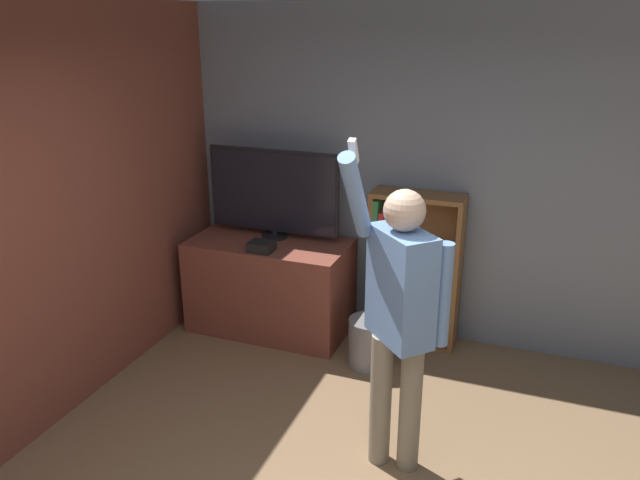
% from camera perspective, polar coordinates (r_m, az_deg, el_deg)
% --- Properties ---
extents(wall_back, '(6.14, 0.06, 2.70)m').
position_cam_1_polar(wall_back, '(5.07, 10.52, 5.38)').
color(wall_back, gray).
rests_on(wall_back, ground_plane).
extents(wall_side_brick, '(0.06, 4.28, 2.70)m').
position_cam_1_polar(wall_side_brick, '(4.72, -18.88, 3.56)').
color(wall_side_brick, brown).
rests_on(wall_side_brick, ground_plane).
extents(tv_ledge, '(1.34, 0.69, 0.80)m').
position_cam_1_polar(tv_ledge, '(5.39, -4.55, -4.15)').
color(tv_ledge, brown).
rests_on(tv_ledge, ground_plane).
extents(television, '(1.15, 0.22, 0.76)m').
position_cam_1_polar(television, '(5.22, -4.27, 4.32)').
color(television, black).
rests_on(television, tv_ledge).
extents(game_console, '(0.20, 0.16, 0.08)m').
position_cam_1_polar(game_console, '(5.02, -5.38, -0.60)').
color(game_console, black).
rests_on(game_console, tv_ledge).
extents(bookshelf, '(0.73, 0.28, 1.28)m').
position_cam_1_polar(bookshelf, '(5.15, 7.82, -2.39)').
color(bookshelf, brown).
rests_on(bookshelf, ground_plane).
extents(person, '(0.55, 0.55, 2.02)m').
position_cam_1_polar(person, '(3.52, 7.29, -6.18)').
color(person, gray).
rests_on(person, ground_plane).
extents(waste_bin, '(0.33, 0.33, 0.39)m').
position_cam_1_polar(waste_bin, '(4.92, 4.55, -9.32)').
color(waste_bin, gray).
rests_on(waste_bin, ground_plane).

